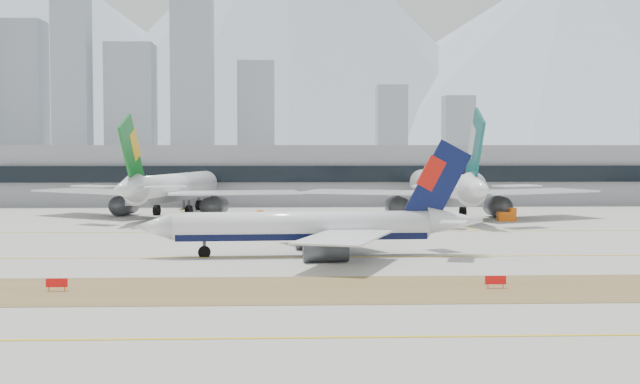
{
  "coord_description": "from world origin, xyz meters",
  "views": [
    {
      "loc": [
        -7.25,
        -123.18,
        14.91
      ],
      "look_at": [
        -1.43,
        18.0,
        7.5
      ],
      "focal_mm": 50.0,
      "sensor_mm": 36.0,
      "label": 1
    }
  ],
  "objects_px": {
    "widebody_eva": "(171,189)",
    "terminal": "(310,173)",
    "taxiing_airliner": "(315,227)",
    "widebody_cathay": "(447,189)"
  },
  "relations": [
    {
      "from": "widebody_eva",
      "to": "terminal",
      "type": "xyz_separation_m",
      "value": [
        31.06,
        48.81,
        1.89
      ]
    },
    {
      "from": "widebody_eva",
      "to": "widebody_cathay",
      "type": "distance_m",
      "value": 57.95
    },
    {
      "from": "widebody_eva",
      "to": "terminal",
      "type": "distance_m",
      "value": 57.89
    },
    {
      "from": "widebody_eva",
      "to": "widebody_cathay",
      "type": "height_order",
      "value": "widebody_cathay"
    },
    {
      "from": "terminal",
      "to": "widebody_eva",
      "type": "bearing_deg",
      "value": -122.47
    },
    {
      "from": "taxiing_airliner",
      "to": "widebody_eva",
      "type": "relative_size",
      "value": 0.82
    },
    {
      "from": "widebody_eva",
      "to": "terminal",
      "type": "bearing_deg",
      "value": -18.95
    },
    {
      "from": "taxiing_airliner",
      "to": "widebody_eva",
      "type": "distance_m",
      "value": 75.09
    },
    {
      "from": "taxiing_airliner",
      "to": "terminal",
      "type": "height_order",
      "value": "taxiing_airliner"
    },
    {
      "from": "taxiing_airliner",
      "to": "terminal",
      "type": "xyz_separation_m",
      "value": [
        3.02,
        118.44,
        3.66
      ]
    }
  ]
}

